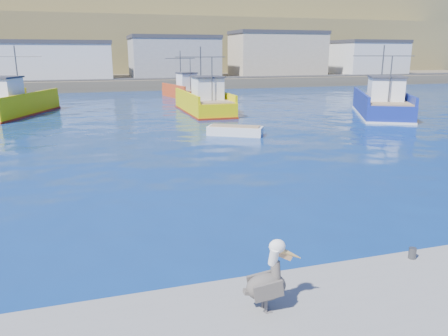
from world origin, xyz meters
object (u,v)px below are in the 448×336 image
object	(u,v)px
trawler_blue	(382,104)
pelican	(268,281)
skiff_mid	(235,132)
trawler_yellow_a	(13,104)
boat_orange	(184,90)
trawler_yellow_b	(204,102)

from	to	relation	value
trawler_blue	pelican	size ratio (longest dim) A/B	7.70
skiff_mid	trawler_yellow_a	bearing A→B (deg)	136.44
trawler_yellow_a	boat_orange	bearing A→B (deg)	31.75
trawler_yellow_b	boat_orange	bearing A→B (deg)	85.43
trawler_blue	boat_orange	distance (m)	26.45
trawler_yellow_a	trawler_yellow_b	size ratio (longest dim) A/B	1.10
boat_orange	trawler_blue	bearing A→B (deg)	-57.13
boat_orange	skiff_mid	size ratio (longest dim) A/B	2.06
trawler_yellow_a	trawler_blue	world-z (taller)	trawler_blue
trawler_blue	skiff_mid	bearing A→B (deg)	-161.03
pelican	trawler_yellow_a	bearing A→B (deg)	105.14
boat_orange	skiff_mid	xyz separation A→B (m)	(-2.19, -27.90, -0.74)
trawler_blue	boat_orange	size ratio (longest dim) A/B	1.45
trawler_yellow_b	pelican	bearing A→B (deg)	-102.39
boat_orange	skiff_mid	distance (m)	28.00
trawler_yellow_a	boat_orange	world-z (taller)	trawler_yellow_a
trawler_yellow_b	skiff_mid	bearing A→B (deg)	-94.41
pelican	trawler_yellow_b	bearing A→B (deg)	77.61
trawler_yellow_b	boat_orange	size ratio (longest dim) A/B	1.28
skiff_mid	pelican	world-z (taller)	pelican
boat_orange	trawler_yellow_b	bearing A→B (deg)	-94.57
trawler_blue	pelican	world-z (taller)	trawler_blue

